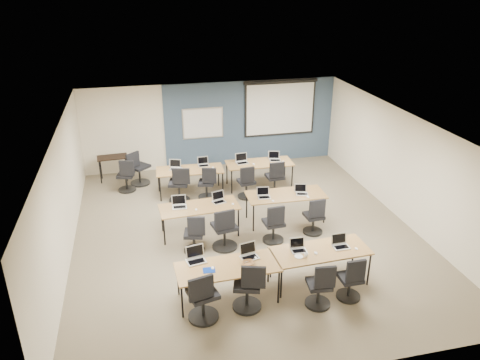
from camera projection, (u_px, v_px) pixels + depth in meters
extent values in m
cube|color=#6B6354|center=(246.00, 232.00, 11.28)|extent=(8.00, 9.00, 0.02)
cube|color=white|center=(246.00, 125.00, 10.19)|extent=(8.00, 9.00, 0.02)
cube|color=beige|center=(212.00, 125.00, 14.75)|extent=(8.00, 0.04, 2.70)
cube|color=beige|center=(320.00, 305.00, 6.72)|extent=(8.00, 0.04, 2.70)
cube|color=beige|center=(63.00, 199.00, 9.91)|extent=(0.04, 9.00, 2.70)
cube|color=beige|center=(403.00, 167.00, 11.56)|extent=(0.04, 9.00, 2.70)
cube|color=#3D5977|center=(251.00, 123.00, 14.98)|extent=(5.50, 0.04, 2.70)
cube|color=silver|center=(203.00, 123.00, 14.58)|extent=(1.28, 0.02, 0.98)
cube|color=white|center=(203.00, 123.00, 14.57)|extent=(1.20, 0.02, 0.90)
cube|color=black|center=(280.00, 108.00, 14.94)|extent=(2.32, 0.03, 1.82)
cube|color=white|center=(280.00, 109.00, 14.95)|extent=(2.20, 0.02, 1.62)
cylinder|color=black|center=(281.00, 82.00, 14.59)|extent=(2.40, 0.10, 0.10)
cube|color=#A26B39|center=(227.00, 267.00, 8.69)|extent=(1.92, 0.80, 0.03)
cylinder|color=black|center=(182.00, 302.00, 8.35)|extent=(0.04, 0.04, 0.70)
cylinder|color=black|center=(279.00, 287.00, 8.72)|extent=(0.04, 0.04, 0.70)
cylinder|color=black|center=(178.00, 279.00, 8.96)|extent=(0.04, 0.04, 0.70)
cylinder|color=black|center=(268.00, 267.00, 9.33)|extent=(0.04, 0.04, 0.70)
cube|color=brown|center=(321.00, 251.00, 9.21)|extent=(1.94, 0.81, 0.03)
cylinder|color=black|center=(281.00, 283.00, 8.86)|extent=(0.04, 0.04, 0.70)
cylinder|color=black|center=(369.00, 270.00, 9.24)|extent=(0.04, 0.04, 0.70)
cylinder|color=black|center=(271.00, 263.00, 9.48)|extent=(0.04, 0.04, 0.70)
cylinder|color=black|center=(353.00, 252.00, 9.85)|extent=(0.04, 0.04, 0.70)
cube|color=#9A5D35|center=(199.00, 207.00, 10.95)|extent=(1.85, 0.77, 0.03)
cylinder|color=black|center=(164.00, 231.00, 10.63)|extent=(0.04, 0.04, 0.70)
cylinder|color=black|center=(238.00, 223.00, 10.98)|extent=(0.04, 0.04, 0.70)
cylinder|color=black|center=(162.00, 218.00, 11.21)|extent=(0.04, 0.04, 0.70)
cylinder|color=black|center=(233.00, 211.00, 11.57)|extent=(0.04, 0.04, 0.70)
cube|color=#A3713D|center=(286.00, 195.00, 11.55)|extent=(1.94, 0.81, 0.03)
cylinder|color=black|center=(254.00, 218.00, 11.20)|extent=(0.04, 0.04, 0.70)
cylinder|color=black|center=(325.00, 210.00, 11.58)|extent=(0.04, 0.04, 0.70)
cylinder|color=black|center=(247.00, 205.00, 11.82)|extent=(0.04, 0.04, 0.70)
cylinder|color=black|center=(314.00, 198.00, 12.20)|extent=(0.04, 0.04, 0.70)
cube|color=olive|center=(190.00, 170.00, 13.02)|extent=(1.85, 0.77, 0.03)
cylinder|color=black|center=(160.00, 190.00, 12.70)|extent=(0.04, 0.04, 0.70)
cylinder|color=black|center=(223.00, 184.00, 13.06)|extent=(0.04, 0.04, 0.70)
cylinder|color=black|center=(159.00, 180.00, 13.28)|extent=(0.04, 0.04, 0.70)
cylinder|color=black|center=(218.00, 175.00, 13.64)|extent=(0.04, 0.04, 0.70)
cube|color=brown|center=(259.00, 163.00, 13.49)|extent=(1.91, 0.80, 0.03)
cylinder|color=black|center=(232.00, 182.00, 13.15)|extent=(0.04, 0.04, 0.70)
cylinder|color=black|center=(292.00, 176.00, 13.52)|extent=(0.04, 0.04, 0.70)
cylinder|color=black|center=(227.00, 173.00, 13.75)|extent=(0.04, 0.04, 0.70)
cylinder|color=black|center=(285.00, 168.00, 14.12)|extent=(0.04, 0.04, 0.70)
cube|color=silver|center=(196.00, 261.00, 8.82)|extent=(0.36, 0.26, 0.02)
cube|color=black|center=(196.00, 261.00, 8.80)|extent=(0.30, 0.15, 0.00)
cube|color=silver|center=(195.00, 251.00, 8.89)|extent=(0.36, 0.07, 0.25)
cube|color=black|center=(195.00, 252.00, 8.89)|extent=(0.31, 0.05, 0.20)
ellipsoid|color=white|center=(213.00, 268.00, 8.62)|extent=(0.07, 0.10, 0.03)
cylinder|color=black|center=(204.00, 316.00, 8.47)|extent=(0.56, 0.56, 0.05)
cylinder|color=black|center=(203.00, 306.00, 8.38)|extent=(0.06, 0.06, 0.49)
cube|color=black|center=(203.00, 293.00, 8.27)|extent=(0.49, 0.49, 0.08)
cube|color=black|center=(201.00, 288.00, 7.95)|extent=(0.45, 0.06, 0.44)
cube|color=#B1B1BB|center=(250.00, 257.00, 8.94)|extent=(0.34, 0.25, 0.02)
cube|color=black|center=(250.00, 258.00, 8.92)|extent=(0.29, 0.14, 0.00)
cube|color=#B1B1BB|center=(248.00, 248.00, 9.01)|extent=(0.34, 0.06, 0.23)
cube|color=black|center=(248.00, 248.00, 9.00)|extent=(0.30, 0.04, 0.19)
ellipsoid|color=white|center=(256.00, 258.00, 8.92)|extent=(0.09, 0.12, 0.04)
cylinder|color=black|center=(247.00, 306.00, 8.74)|extent=(0.55, 0.55, 0.05)
cylinder|color=black|center=(247.00, 296.00, 8.66)|extent=(0.06, 0.06, 0.48)
cube|color=black|center=(247.00, 284.00, 8.54)|extent=(0.48, 0.48, 0.08)
cube|color=black|center=(253.00, 277.00, 8.25)|extent=(0.44, 0.06, 0.44)
cube|color=#B9B9B9|center=(299.00, 251.00, 9.16)|extent=(0.30, 0.22, 0.02)
cube|color=black|center=(299.00, 251.00, 9.14)|extent=(0.26, 0.13, 0.00)
cube|color=#B9B9B9|center=(297.00, 243.00, 9.22)|extent=(0.30, 0.06, 0.21)
cube|color=black|center=(297.00, 243.00, 9.21)|extent=(0.26, 0.04, 0.17)
ellipsoid|color=white|center=(316.00, 253.00, 9.08)|extent=(0.09, 0.12, 0.04)
cylinder|color=black|center=(317.00, 303.00, 8.81)|extent=(0.48, 0.48, 0.05)
cylinder|color=black|center=(318.00, 295.00, 8.73)|extent=(0.06, 0.06, 0.43)
cube|color=black|center=(319.00, 284.00, 8.63)|extent=(0.43, 0.43, 0.08)
cube|color=black|center=(325.00, 277.00, 8.35)|extent=(0.39, 0.06, 0.44)
cube|color=silver|center=(341.00, 247.00, 9.29)|extent=(0.32, 0.23, 0.02)
cube|color=black|center=(342.00, 247.00, 9.26)|extent=(0.27, 0.14, 0.00)
cube|color=silver|center=(339.00, 239.00, 9.35)|extent=(0.32, 0.06, 0.22)
cube|color=black|center=(339.00, 239.00, 9.34)|extent=(0.28, 0.04, 0.18)
ellipsoid|color=white|center=(356.00, 249.00, 9.23)|extent=(0.07, 0.10, 0.03)
cylinder|color=black|center=(348.00, 296.00, 9.01)|extent=(0.46, 0.46, 0.05)
cylinder|color=black|center=(349.00, 288.00, 8.94)|extent=(0.06, 0.06, 0.41)
cube|color=black|center=(350.00, 278.00, 8.84)|extent=(0.41, 0.41, 0.08)
cube|color=black|center=(356.00, 271.00, 8.56)|extent=(0.37, 0.06, 0.44)
cube|color=#B4B4B4|center=(180.00, 207.00, 10.88)|extent=(0.33, 0.24, 0.02)
cube|color=black|center=(180.00, 207.00, 10.86)|extent=(0.28, 0.14, 0.00)
cube|color=#B4B4B4|center=(179.00, 200.00, 10.95)|extent=(0.33, 0.06, 0.23)
cube|color=black|center=(179.00, 200.00, 10.94)|extent=(0.29, 0.04, 0.19)
ellipsoid|color=white|center=(196.00, 209.00, 10.77)|extent=(0.08, 0.11, 0.03)
cylinder|color=black|center=(194.00, 250.00, 10.51)|extent=(0.47, 0.47, 0.05)
cylinder|color=black|center=(194.00, 243.00, 10.44)|extent=(0.06, 0.06, 0.42)
cube|color=black|center=(194.00, 233.00, 10.34)|extent=(0.42, 0.42, 0.08)
cube|color=black|center=(196.00, 226.00, 10.07)|extent=(0.38, 0.06, 0.44)
cube|color=#A5A5B2|center=(219.00, 202.00, 11.13)|extent=(0.31, 0.22, 0.02)
cube|color=black|center=(219.00, 202.00, 11.11)|extent=(0.26, 0.13, 0.00)
cube|color=#A5A5B2|center=(218.00, 195.00, 11.19)|extent=(0.31, 0.06, 0.21)
cube|color=black|center=(218.00, 195.00, 11.18)|extent=(0.27, 0.04, 0.17)
ellipsoid|color=white|center=(233.00, 204.00, 11.03)|extent=(0.06, 0.09, 0.03)
cylinder|color=black|center=(225.00, 246.00, 10.66)|extent=(0.57, 0.57, 0.05)
cylinder|color=black|center=(225.00, 238.00, 10.57)|extent=(0.06, 0.06, 0.51)
cube|color=black|center=(224.00, 226.00, 10.45)|extent=(0.51, 0.51, 0.08)
cube|color=black|center=(225.00, 220.00, 10.13)|extent=(0.46, 0.06, 0.44)
cube|color=silver|center=(264.00, 197.00, 11.36)|extent=(0.30, 0.22, 0.02)
cube|color=black|center=(264.00, 197.00, 11.33)|extent=(0.26, 0.13, 0.00)
cube|color=silver|center=(263.00, 191.00, 11.42)|extent=(0.30, 0.06, 0.21)
cube|color=black|center=(263.00, 191.00, 11.41)|extent=(0.27, 0.04, 0.17)
ellipsoid|color=white|center=(273.00, 201.00, 11.18)|extent=(0.08, 0.11, 0.03)
cylinder|color=black|center=(273.00, 240.00, 10.92)|extent=(0.50, 0.50, 0.05)
cylinder|color=black|center=(273.00, 232.00, 10.84)|extent=(0.06, 0.06, 0.44)
cube|color=black|center=(274.00, 223.00, 10.74)|extent=(0.44, 0.44, 0.08)
cube|color=black|center=(276.00, 216.00, 10.44)|extent=(0.40, 0.06, 0.44)
cube|color=#B0B0B8|center=(302.00, 194.00, 11.53)|extent=(0.30, 0.22, 0.02)
cube|color=black|center=(302.00, 194.00, 11.51)|extent=(0.25, 0.13, 0.00)
cube|color=#B0B0B8|center=(300.00, 188.00, 11.59)|extent=(0.30, 0.06, 0.21)
cube|color=black|center=(301.00, 188.00, 11.58)|extent=(0.26, 0.04, 0.17)
ellipsoid|color=white|center=(308.00, 197.00, 11.37)|extent=(0.08, 0.11, 0.04)
cylinder|color=black|center=(313.00, 231.00, 11.27)|extent=(0.47, 0.47, 0.05)
cylinder|color=black|center=(313.00, 225.00, 11.19)|extent=(0.06, 0.06, 0.42)
cube|color=black|center=(314.00, 216.00, 11.09)|extent=(0.42, 0.42, 0.08)
cube|color=black|center=(317.00, 209.00, 10.81)|extent=(0.38, 0.06, 0.44)
cube|color=#BDBDC0|center=(176.00, 169.00, 13.01)|extent=(0.33, 0.24, 0.02)
cube|color=black|center=(176.00, 169.00, 12.99)|extent=(0.28, 0.14, 0.00)
cube|color=#BDBDC0|center=(175.00, 163.00, 13.07)|extent=(0.33, 0.06, 0.23)
cube|color=black|center=(175.00, 163.00, 13.07)|extent=(0.29, 0.04, 0.19)
ellipsoid|color=white|center=(182.00, 170.00, 12.93)|extent=(0.08, 0.11, 0.03)
cylinder|color=black|center=(180.00, 200.00, 12.84)|extent=(0.57, 0.57, 0.05)
cylinder|color=black|center=(179.00, 193.00, 12.75)|extent=(0.06, 0.06, 0.51)
cube|color=black|center=(179.00, 183.00, 12.63)|extent=(0.51, 0.51, 0.08)
cube|color=black|center=(181.00, 176.00, 12.33)|extent=(0.46, 0.06, 0.44)
cube|color=silver|center=(204.00, 166.00, 13.24)|extent=(0.31, 0.23, 0.02)
cube|color=black|center=(204.00, 166.00, 13.22)|extent=(0.26, 0.13, 0.00)
cube|color=silver|center=(203.00, 160.00, 13.30)|extent=(0.31, 0.06, 0.21)
cube|color=black|center=(203.00, 160.00, 13.29)|extent=(0.27, 0.04, 0.18)
ellipsoid|color=white|center=(213.00, 167.00, 13.11)|extent=(0.08, 0.11, 0.03)
cylinder|color=black|center=(207.00, 197.00, 13.02)|extent=(0.48, 0.48, 0.05)
cylinder|color=black|center=(207.00, 191.00, 12.94)|extent=(0.06, 0.06, 0.42)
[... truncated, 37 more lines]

